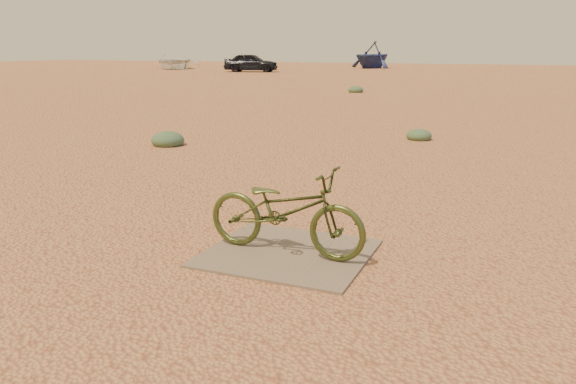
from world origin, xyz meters
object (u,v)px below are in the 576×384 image
at_px(bicycle, 285,210).
at_px(boat_far_left, 372,55).
at_px(car, 251,63).
at_px(plywood_board, 288,253).
at_px(boat_near_left, 174,62).

height_order(bicycle, boat_far_left, boat_far_left).
xyz_separation_m(car, boat_far_left, (6.44, 10.53, 0.48)).
relative_size(plywood_board, car, 0.36).
bearing_deg(boat_near_left, bicycle, -82.21).
distance_m(plywood_board, boat_far_left, 45.69).
bearing_deg(car, plywood_board, -165.96).
bearing_deg(bicycle, car, 28.65).
bearing_deg(car, boat_near_left, 59.27).
bearing_deg(bicycle, plywood_board, -40.87).
xyz_separation_m(boat_near_left, boat_far_left, (15.08, 7.74, 0.55)).
height_order(bicycle, boat_near_left, boat_near_left).
bearing_deg(bicycle, boat_near_left, 36.93).
xyz_separation_m(plywood_board, car, (-17.14, 33.87, 0.66)).
xyz_separation_m(car, boat_near_left, (-8.64, 2.80, -0.07)).
bearing_deg(boat_far_left, bicycle, -53.59).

